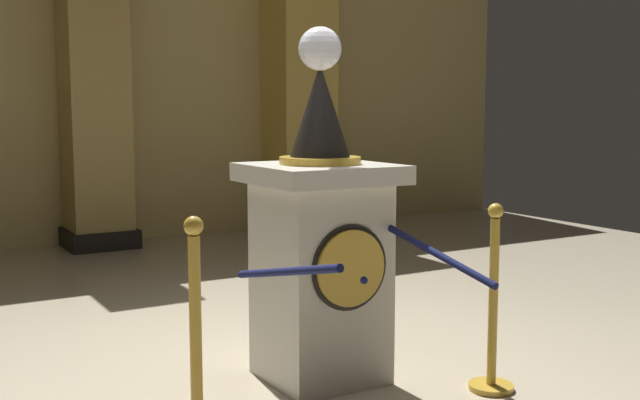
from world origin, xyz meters
TOP-DOWN VIEW (x-y plane):
  - ground_plane at (0.00, 0.00)m, footprint 11.70×11.70m
  - back_wall at (0.00, 4.97)m, footprint 11.70×0.16m
  - pedestal_clock at (-0.01, -0.20)m, footprint 0.74×0.74m
  - stanchion_near at (-1.00, -0.89)m, footprint 0.24×0.24m
  - stanchion_far at (0.69, -0.82)m, footprint 0.24×0.24m
  - velvet_rope at (-0.16, -0.85)m, footprint 0.92×0.89m
  - column_right at (2.48, 4.55)m, footprint 0.86×0.86m
  - column_centre_rear at (0.00, 4.55)m, footprint 0.75×0.75m

SIDE VIEW (x-z plane):
  - ground_plane at x=0.00m, z-range 0.00..0.00m
  - stanchion_far at x=0.69m, z-range -0.15..0.85m
  - stanchion_near at x=-1.00m, z-range -0.16..0.91m
  - pedestal_clock at x=-0.01m, z-range -0.21..1.71m
  - velvet_rope at x=-0.16m, z-range 0.68..0.90m
  - column_right at x=2.48m, z-range -0.01..3.78m
  - column_centre_rear at x=0.00m, z-range -0.01..3.78m
  - back_wall at x=0.00m, z-range 0.00..3.95m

